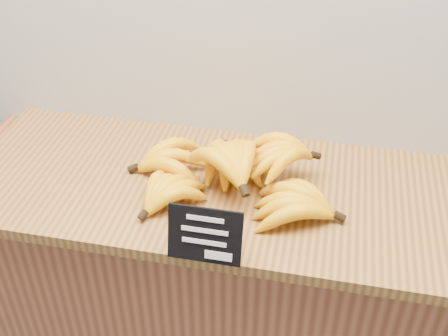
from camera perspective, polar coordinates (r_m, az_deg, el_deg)
counter at (r=1.77m, az=0.34°, el=-14.03°), size 1.51×0.50×0.90m
counter_top at (r=1.44m, az=0.40°, el=-2.20°), size 1.37×0.54×0.03m
chalkboard_sign at (r=1.20m, az=-1.97°, el=-6.87°), size 0.16×0.04×0.13m
banana_pile at (r=1.39m, az=0.55°, el=-0.27°), size 0.55×0.39×0.13m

